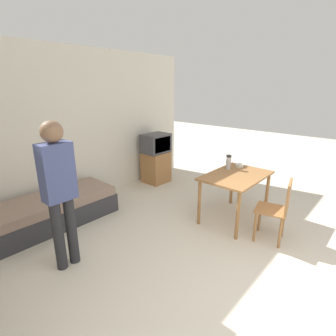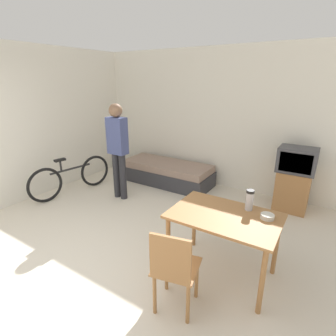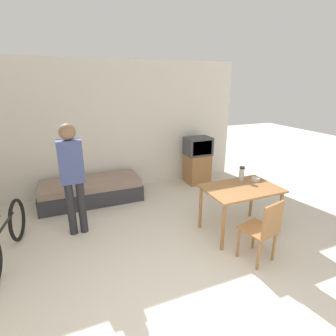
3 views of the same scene
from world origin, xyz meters
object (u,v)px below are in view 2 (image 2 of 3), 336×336
daybed (167,173)px  dining_table (224,223)px  tv (294,179)px  person_standing (118,145)px  wooden_chair (174,268)px  thermos_flask (250,199)px  mate_bowl (267,216)px  bicycle (72,177)px

daybed → dining_table: bearing=-45.1°
tv → person_standing: bearing=-156.4°
tv → wooden_chair: (-0.60, -2.87, -0.04)m
person_standing → thermos_flask: bearing=-15.1°
wooden_chair → person_standing: (-2.16, 1.66, 0.51)m
thermos_flask → mate_bowl: thermos_flask is taller
daybed → bicycle: (-1.26, -1.43, 0.11)m
daybed → dining_table: 2.88m
daybed → bicycle: 1.91m
wooden_chair → thermos_flask: size_ratio=3.83×
bicycle → person_standing: 1.20m
tv → mate_bowl: bearing=-90.5°
dining_table → daybed: bearing=134.9°
tv → daybed: bearing=-177.3°
wooden_chair → mate_bowl: wooden_chair is taller
wooden_chair → thermos_flask: thermos_flask is taller
wooden_chair → tv: bearing=78.2°
mate_bowl → bicycle: bearing=173.3°
dining_table → person_standing: 2.55m
bicycle → mate_bowl: bearing=-6.7°
tv → wooden_chair: bearing=-101.8°
dining_table → thermos_flask: 0.38m
tv → thermos_flask: bearing=-97.1°
daybed → person_standing: (-0.33, -1.09, 0.79)m
tv → dining_table: 2.17m
mate_bowl → dining_table: bearing=-158.9°
wooden_chair → dining_table: bearing=76.0°
person_standing → mate_bowl: size_ratio=12.55×
thermos_flask → bicycle: bearing=174.4°
daybed → mate_bowl: bearing=-37.7°
daybed → mate_bowl: 3.10m
daybed → person_standing: person_standing is taller
tv → person_standing: size_ratio=0.62×
wooden_chair → person_standing: bearing=142.4°
daybed → person_standing: bearing=-107.0°
tv → dining_table: bearing=-101.0°
wooden_chair → mate_bowl: bearing=56.8°
daybed → wooden_chair: (1.83, -2.75, 0.28)m
wooden_chair → person_standing: person_standing is taller
bicycle → daybed: bearing=48.7°
bicycle → person_standing: size_ratio=0.96×
wooden_chair → mate_bowl: size_ratio=6.47×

